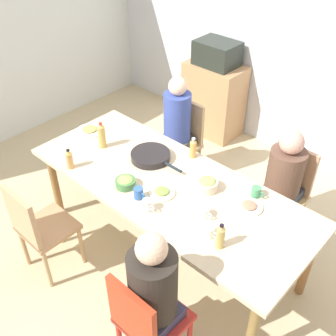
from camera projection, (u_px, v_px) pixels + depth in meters
The scene contains 27 objects.
ground_plane at pixel (168, 248), 3.67m from camera, with size 6.50×6.50×0.00m, color #C2AF87.
wall_back at pixel (310, 45), 4.13m from camera, with size 5.66×0.12×2.60m, color silver.
dining_table at pixel (168, 190), 3.24m from camera, with size 2.41×0.97×0.77m.
chair_0 at pixel (145, 320), 2.53m from camera, with size 0.40×0.40×0.90m.
person_0 at pixel (154, 291), 2.45m from camera, with size 0.30×0.30×1.21m.
chair_1 at pixel (38, 226), 3.18m from camera, with size 0.40×0.40×0.90m.
chair_2 at pixel (285, 189), 3.54m from camera, with size 0.40×0.40×0.90m.
person_2 at pixel (283, 178), 3.37m from camera, with size 0.30×0.30×1.14m.
chair_3 at pixel (182, 138), 4.18m from camera, with size 0.40×0.40×0.90m.
person_3 at pixel (176, 125), 4.01m from camera, with size 0.30×0.30×1.22m.
plate_0 at pixel (162, 192), 3.09m from camera, with size 0.20×0.20×0.04m.
plate_1 at pixel (249, 206), 2.96m from camera, with size 0.20×0.20×0.04m.
plate_2 at pixel (90, 130), 3.79m from camera, with size 0.26×0.26×0.04m.
bowl_0 at pixel (125, 182), 3.14m from camera, with size 0.16×0.16×0.08m.
bowl_1 at pixel (207, 184), 3.11m from camera, with size 0.17×0.17×0.10m.
serving_pan at pixel (151, 156), 3.44m from camera, with size 0.52×0.34×0.06m.
cup_0 at pixel (148, 205), 2.93m from camera, with size 0.11×0.07×0.09m.
cup_1 at pixel (256, 192), 3.05m from camera, with size 0.11×0.07×0.08m.
cup_2 at pixel (139, 193), 3.03m from camera, with size 0.11×0.07×0.09m.
cup_3 at pixel (209, 231), 2.73m from camera, with size 0.12×0.08×0.08m.
cup_4 at pixel (204, 212), 2.88m from camera, with size 0.11×0.08×0.07m.
bottle_0 at pixel (102, 136), 3.53m from camera, with size 0.07×0.07×0.25m.
bottle_1 at pixel (193, 148), 3.42m from camera, with size 0.06×0.06×0.19m.
bottle_2 at pixel (69, 159), 3.31m from camera, with size 0.06×0.06×0.18m.
bottle_3 at pixel (221, 236), 2.62m from camera, with size 0.06×0.06×0.20m.
side_cabinet at pixel (213, 99), 4.98m from camera, with size 0.70×0.44×0.90m, color tan.
microwave at pixel (217, 53), 4.62m from camera, with size 0.48×0.36×0.28m, color #252B24.
Camera 1 is at (1.67, -1.81, 2.82)m, focal length 43.00 mm.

